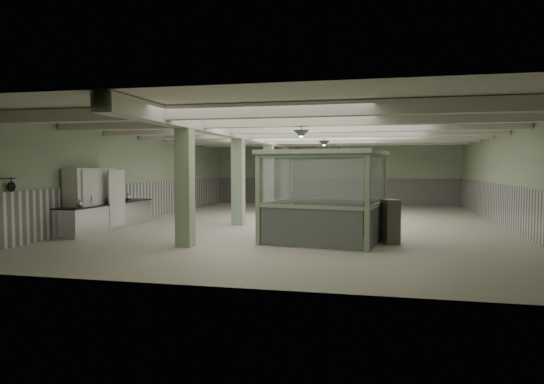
% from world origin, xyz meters
% --- Properties ---
extents(floor, '(20.00, 20.00, 0.00)m').
position_xyz_m(floor, '(0.00, 0.00, 0.00)').
color(floor, silver).
rests_on(floor, ground).
extents(ceiling, '(14.00, 20.00, 0.02)m').
position_xyz_m(ceiling, '(0.00, 0.00, 3.60)').
color(ceiling, beige).
rests_on(ceiling, wall_back).
extents(wall_back, '(14.00, 0.02, 3.60)m').
position_xyz_m(wall_back, '(0.00, 10.00, 1.80)').
color(wall_back, '#ABBD97').
rests_on(wall_back, floor).
extents(wall_front, '(14.00, 0.02, 3.60)m').
position_xyz_m(wall_front, '(0.00, -10.00, 1.80)').
color(wall_front, '#ABBD97').
rests_on(wall_front, floor).
extents(wall_left, '(0.02, 20.00, 3.60)m').
position_xyz_m(wall_left, '(-7.00, 0.00, 1.80)').
color(wall_left, '#ABBD97').
rests_on(wall_left, floor).
extents(wall_right, '(0.02, 20.00, 3.60)m').
position_xyz_m(wall_right, '(7.00, 0.00, 1.80)').
color(wall_right, '#ABBD97').
rests_on(wall_right, floor).
extents(wainscot_left, '(0.05, 19.90, 1.50)m').
position_xyz_m(wainscot_left, '(-6.97, 0.00, 0.75)').
color(wainscot_left, silver).
rests_on(wainscot_left, floor).
extents(wainscot_right, '(0.05, 19.90, 1.50)m').
position_xyz_m(wainscot_right, '(6.97, 0.00, 0.75)').
color(wainscot_right, silver).
rests_on(wainscot_right, floor).
extents(wainscot_back, '(13.90, 0.05, 1.50)m').
position_xyz_m(wainscot_back, '(0.00, 9.97, 0.75)').
color(wainscot_back, silver).
rests_on(wainscot_back, floor).
extents(girder, '(0.45, 19.90, 0.40)m').
position_xyz_m(girder, '(-2.50, 0.00, 3.38)').
color(girder, silver).
rests_on(girder, ceiling).
extents(beam_a, '(13.90, 0.35, 0.32)m').
position_xyz_m(beam_a, '(0.00, -7.50, 3.42)').
color(beam_a, silver).
rests_on(beam_a, ceiling).
extents(beam_b, '(13.90, 0.35, 0.32)m').
position_xyz_m(beam_b, '(0.00, -5.00, 3.42)').
color(beam_b, silver).
rests_on(beam_b, ceiling).
extents(beam_c, '(13.90, 0.35, 0.32)m').
position_xyz_m(beam_c, '(0.00, -2.50, 3.42)').
color(beam_c, silver).
rests_on(beam_c, ceiling).
extents(beam_d, '(13.90, 0.35, 0.32)m').
position_xyz_m(beam_d, '(0.00, 0.00, 3.42)').
color(beam_d, silver).
rests_on(beam_d, ceiling).
extents(beam_e, '(13.90, 0.35, 0.32)m').
position_xyz_m(beam_e, '(0.00, 2.50, 3.42)').
color(beam_e, silver).
rests_on(beam_e, ceiling).
extents(beam_f, '(13.90, 0.35, 0.32)m').
position_xyz_m(beam_f, '(0.00, 5.00, 3.42)').
color(beam_f, silver).
rests_on(beam_f, ceiling).
extents(beam_g, '(13.90, 0.35, 0.32)m').
position_xyz_m(beam_g, '(0.00, 7.50, 3.42)').
color(beam_g, silver).
rests_on(beam_g, ceiling).
extents(column_a, '(0.42, 0.42, 3.60)m').
position_xyz_m(column_a, '(-2.50, -6.00, 1.80)').
color(column_a, '#9EB894').
rests_on(column_a, floor).
extents(column_b, '(0.42, 0.42, 3.60)m').
position_xyz_m(column_b, '(-2.50, -1.00, 1.80)').
color(column_b, '#9EB894').
rests_on(column_b, floor).
extents(column_c, '(0.42, 0.42, 3.60)m').
position_xyz_m(column_c, '(-2.50, 4.00, 1.80)').
color(column_c, '#9EB894').
rests_on(column_c, floor).
extents(column_d, '(0.42, 0.42, 3.60)m').
position_xyz_m(column_d, '(-2.50, 8.00, 1.80)').
color(column_d, '#9EB894').
rests_on(column_d, floor).
extents(pendant_front, '(0.44, 0.44, 0.22)m').
position_xyz_m(pendant_front, '(0.50, -5.00, 3.05)').
color(pendant_front, '#2D3A2B').
rests_on(pendant_front, ceiling).
extents(pendant_mid, '(0.44, 0.44, 0.22)m').
position_xyz_m(pendant_mid, '(0.50, 0.50, 3.05)').
color(pendant_mid, '#2D3A2B').
rests_on(pendant_mid, ceiling).
extents(pendant_back, '(0.44, 0.44, 0.22)m').
position_xyz_m(pendant_back, '(0.50, 5.50, 3.05)').
color(pendant_back, '#2D3A2B').
rests_on(pendant_back, ceiling).
extents(prep_counter, '(0.86, 4.91, 0.91)m').
position_xyz_m(prep_counter, '(-6.54, -3.17, 0.46)').
color(prep_counter, silver).
rests_on(prep_counter, floor).
extents(pitcher_near, '(0.26, 0.28, 0.29)m').
position_xyz_m(pitcher_near, '(-6.45, -1.95, 1.04)').
color(pitcher_near, silver).
rests_on(pitcher_near, prep_counter).
extents(pitcher_far, '(0.24, 0.25, 0.26)m').
position_xyz_m(pitcher_far, '(-6.36, -5.03, 1.03)').
color(pitcher_far, silver).
rests_on(pitcher_far, prep_counter).
extents(veg_colander, '(0.47, 0.47, 0.20)m').
position_xyz_m(veg_colander, '(-6.44, -3.43, 1.00)').
color(veg_colander, '#3A3A3E').
rests_on(veg_colander, prep_counter).
extents(orange_bowl, '(0.28, 0.28, 0.08)m').
position_xyz_m(orange_bowl, '(-6.63, -2.71, 0.94)').
color(orange_bowl, '#B2B2B7').
rests_on(orange_bowl, prep_counter).
extents(skillet_far, '(0.04, 0.26, 0.26)m').
position_xyz_m(skillet_far, '(-6.88, -7.22, 1.63)').
color(skillet_far, black).
rests_on(skillet_far, hook_rail).
extents(walkin_cooler, '(0.78, 2.21, 2.02)m').
position_xyz_m(walkin_cooler, '(-6.62, -4.00, 1.01)').
color(walkin_cooler, white).
rests_on(walkin_cooler, floor).
extents(guard_booth, '(3.67, 3.26, 2.62)m').
position_xyz_m(guard_booth, '(1.05, -4.34, 1.77)').
color(guard_booth, '#8FA685').
rests_on(guard_booth, floor).
extents(filing_cabinet, '(0.59, 0.68, 1.24)m').
position_xyz_m(filing_cabinet, '(2.91, -4.20, 0.62)').
color(filing_cabinet, '#58594A').
rests_on(filing_cabinet, floor).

